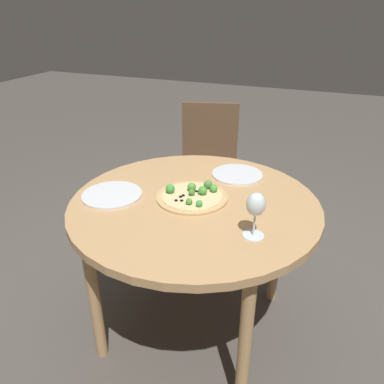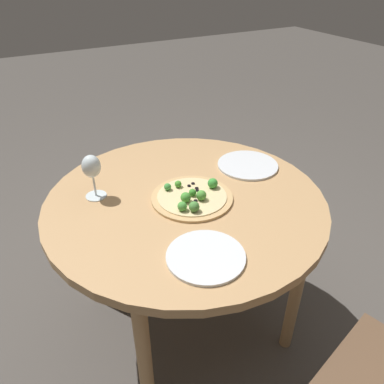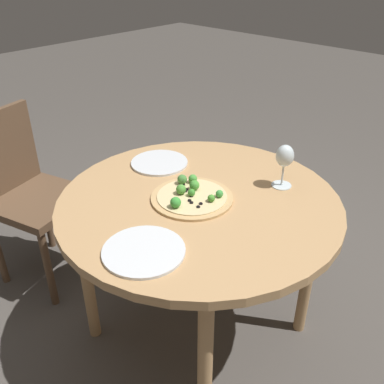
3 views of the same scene
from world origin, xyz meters
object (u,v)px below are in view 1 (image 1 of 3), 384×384
object	(u,v)px
chair	(208,164)
plate_near	(112,195)
wine_glass	(256,206)
plate_far	(237,174)
pizza	(193,195)

from	to	relation	value
chair	plate_near	distance (m)	1.02
chair	wine_glass	size ratio (longest dim) A/B	5.01
chair	plate_near	bearing A→B (deg)	-111.42
wine_glass	plate_far	bearing A→B (deg)	-68.23
plate_near	wine_glass	bearing A→B (deg)	172.74
pizza	plate_near	size ratio (longest dim) A/B	1.18
wine_glass	plate_near	size ratio (longest dim) A/B	0.67
chair	plate_near	xyz separation A→B (m)	(0.10, 0.99, 0.23)
pizza	plate_far	size ratio (longest dim) A/B	1.26
plate_near	plate_far	world-z (taller)	same
pizza	wine_glass	world-z (taller)	wine_glass
wine_glass	plate_near	bearing A→B (deg)	-7.26
pizza	wine_glass	xyz separation A→B (m)	(-0.31, 0.19, 0.11)
wine_glass	pizza	bearing A→B (deg)	-31.86
plate_near	plate_far	size ratio (longest dim) A/B	1.06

